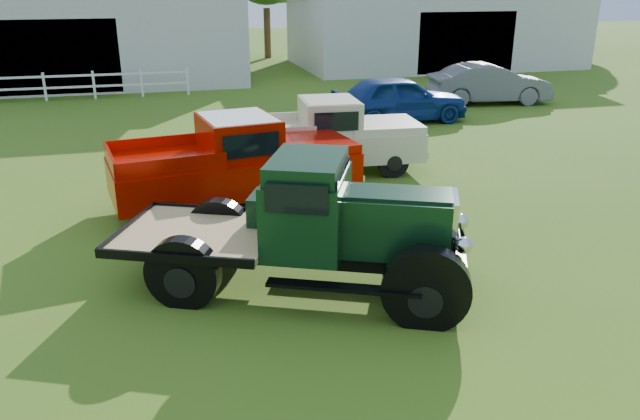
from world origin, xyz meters
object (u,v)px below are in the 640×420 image
object	(u,v)px
vintage_flatbed	(301,224)
white_pickup	(326,137)
red_pickup	(235,161)
misc_car_grey	(489,84)
misc_car_blue	(399,99)

from	to	relation	value
vintage_flatbed	white_pickup	xyz separation A→B (m)	(2.17, 6.45, -0.18)
red_pickup	misc_car_grey	world-z (taller)	red_pickup
misc_car_blue	misc_car_grey	xyz separation A→B (m)	(4.97, 2.42, -0.02)
red_pickup	misc_car_blue	size ratio (longest dim) A/B	1.15
white_pickup	vintage_flatbed	bearing A→B (deg)	-104.63
vintage_flatbed	misc_car_blue	world-z (taller)	vintage_flatbed
red_pickup	white_pickup	bearing A→B (deg)	28.43
white_pickup	misc_car_grey	bearing A→B (deg)	44.32
vintage_flatbed	red_pickup	bearing A→B (deg)	120.67
white_pickup	misc_car_grey	xyz separation A→B (m)	(9.19, 7.80, -0.14)
vintage_flatbed	red_pickup	world-z (taller)	vintage_flatbed
red_pickup	white_pickup	world-z (taller)	red_pickup
misc_car_grey	white_pickup	bearing A→B (deg)	137.91
white_pickup	misc_car_grey	distance (m)	12.06
red_pickup	misc_car_blue	world-z (taller)	red_pickup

